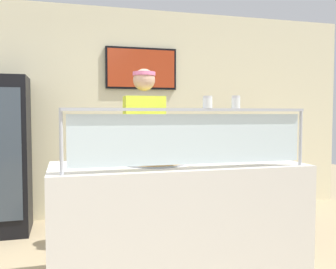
% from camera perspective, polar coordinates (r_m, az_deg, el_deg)
% --- Properties ---
extents(ground_plane, '(12.00, 12.00, 0.00)m').
position_cam_1_polar(ground_plane, '(3.68, -1.47, -18.04)').
color(ground_plane, tan).
rests_on(ground_plane, ground).
extents(shop_rear_unit, '(6.31, 0.13, 2.70)m').
position_cam_1_polar(shop_rear_unit, '(4.96, -5.85, 3.49)').
color(shop_rear_unit, beige).
rests_on(shop_rear_unit, ground).
extents(serving_counter, '(1.91, 0.79, 0.95)m').
position_cam_1_polar(serving_counter, '(2.97, 1.43, -13.58)').
color(serving_counter, silver).
rests_on(serving_counter, ground).
extents(sneeze_guard, '(1.73, 0.06, 0.42)m').
position_cam_1_polar(sneeze_guard, '(2.53, 3.65, 0.60)').
color(sneeze_guard, '#B2B5BC').
rests_on(sneeze_guard, serving_counter).
extents(pizza_tray, '(0.48, 0.48, 0.04)m').
position_cam_1_polar(pizza_tray, '(2.84, -2.18, -4.21)').
color(pizza_tray, '#9EA0A8').
rests_on(pizza_tray, serving_counter).
extents(pizza_server, '(0.12, 0.29, 0.01)m').
position_cam_1_polar(pizza_server, '(2.82, -2.25, -3.82)').
color(pizza_server, '#ADAFB7').
rests_on(pizza_server, pizza_tray).
extents(parmesan_shaker, '(0.07, 0.07, 0.09)m').
position_cam_1_polar(parmesan_shaker, '(2.57, 6.07, 4.84)').
color(parmesan_shaker, white).
rests_on(parmesan_shaker, sneeze_guard).
extents(pepper_flake_shaker, '(0.06, 0.06, 0.09)m').
position_cam_1_polar(pepper_flake_shaker, '(2.66, 10.35, 4.80)').
color(pepper_flake_shaker, white).
rests_on(pepper_flake_shaker, sneeze_guard).
extents(worker_figure, '(0.41, 0.50, 1.76)m').
position_cam_1_polar(worker_figure, '(3.57, -3.57, -2.07)').
color(worker_figure, '#23232D').
rests_on(worker_figure, ground).
extents(drink_fridge, '(0.61, 0.61, 1.75)m').
position_cam_1_polar(drink_fridge, '(4.52, -24.30, -2.91)').
color(drink_fridge, black).
rests_on(drink_fridge, ground).
extents(prep_shelf, '(0.70, 0.55, 0.87)m').
position_cam_1_polar(prep_shelf, '(5.12, 13.65, -6.98)').
color(prep_shelf, '#B7BABF').
rests_on(prep_shelf, ground).
extents(pizza_box_stack, '(0.45, 0.45, 0.27)m').
position_cam_1_polar(pizza_box_stack, '(5.05, 13.68, -0.60)').
color(pizza_box_stack, tan).
rests_on(pizza_box_stack, prep_shelf).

